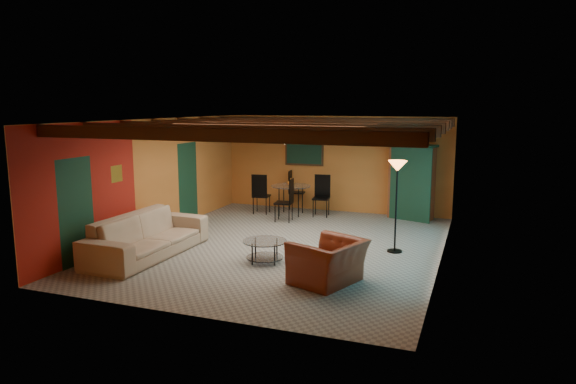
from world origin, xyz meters
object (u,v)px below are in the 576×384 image
at_px(armchair, 328,262).
at_px(armoire, 412,183).
at_px(sofa, 148,235).
at_px(coffee_table, 265,251).
at_px(potted_plant, 413,138).
at_px(dining_table, 291,195).
at_px(floor_lamp, 396,207).
at_px(vase, 291,170).

height_order(armchair, armoire, armoire).
xyz_separation_m(sofa, armchair, (3.86, -0.31, -0.05)).
height_order(coffee_table, potted_plant, potted_plant).
bearing_deg(dining_table, armoire, 11.61).
bearing_deg(sofa, floor_lamp, -65.63).
xyz_separation_m(dining_table, armoire, (3.17, 0.65, 0.40)).
distance_m(armchair, vase, 5.66).
bearing_deg(dining_table, sofa, -106.17).
bearing_deg(floor_lamp, sofa, -156.58).
relative_size(coffee_table, floor_lamp, 0.45).
distance_m(sofa, dining_table, 4.89).
distance_m(armoire, floor_lamp, 3.34).
bearing_deg(armchair, vase, -132.94).
bearing_deg(coffee_table, vase, 103.45).
relative_size(potted_plant, vase, 2.33).
xyz_separation_m(armchair, floor_lamp, (0.77, 2.32, 0.58)).
xyz_separation_m(coffee_table, dining_table, (-1.02, 4.28, 0.35)).
bearing_deg(potted_plant, coffee_table, -113.54).
relative_size(armchair, coffee_table, 1.36).
distance_m(sofa, coffee_table, 2.43).
xyz_separation_m(armoire, floor_lamp, (0.11, -3.34, -0.01)).
height_order(armchair, vase, vase).
height_order(coffee_table, armoire, armoire).
relative_size(coffee_table, armoire, 0.44).
distance_m(sofa, floor_lamp, 5.08).
bearing_deg(coffee_table, sofa, -170.08).
xyz_separation_m(armchair, coffee_table, (-1.48, 0.73, -0.16)).
relative_size(sofa, floor_lamp, 1.51).
relative_size(sofa, armoire, 1.50).
distance_m(dining_table, floor_lamp, 4.26).
bearing_deg(vase, armoire, 11.61).
bearing_deg(dining_table, coffee_table, -76.55).
distance_m(armchair, armoire, 5.73).
relative_size(dining_table, vase, 10.83).
bearing_deg(dining_table, floor_lamp, -39.35).
height_order(dining_table, armoire, armoire).
bearing_deg(floor_lamp, armchair, -108.46).
distance_m(coffee_table, vase, 4.52).
height_order(coffee_table, floor_lamp, floor_lamp).
bearing_deg(vase, dining_table, 180.00).
bearing_deg(armoire, floor_lamp, -69.55).
xyz_separation_m(dining_table, floor_lamp, (3.28, -2.69, 0.39)).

